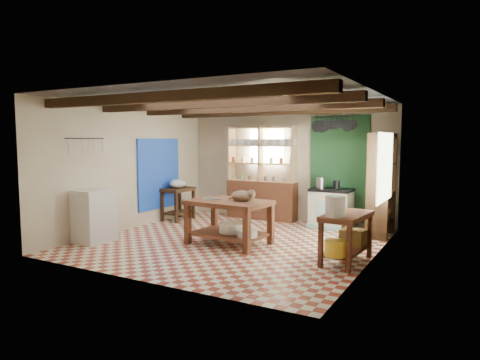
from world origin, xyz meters
The scene contains 30 objects.
floor centered at (0.00, 0.00, -0.01)m, with size 5.00×5.00×0.02m, color maroon.
ceiling centered at (0.00, 0.00, 2.60)m, with size 5.00×5.00×0.02m, color #404044.
wall_back centered at (0.00, 2.50, 1.30)m, with size 5.00×0.04×2.60m, color beige.
wall_front centered at (0.00, -2.50, 1.30)m, with size 5.00×0.04×2.60m, color beige.
wall_left centered at (-2.50, 0.00, 1.30)m, with size 0.04×5.00×2.60m, color beige.
wall_right centered at (2.50, 0.00, 1.30)m, with size 0.04×5.00×2.60m, color beige.
ceiling_beams centered at (0.00, 0.00, 2.48)m, with size 5.00×3.80×0.15m, color #362113.
blue_wall_patch centered at (-2.47, 0.90, 1.10)m, with size 0.04×1.40×1.60m, color blue.
green_wall_patch centered at (1.25, 2.47, 1.25)m, with size 1.30×0.04×2.30m, color #1E4D27.
window_back centered at (-0.50, 2.48, 1.70)m, with size 0.90×0.02×0.80m, color white.
window_right centered at (2.48, 1.00, 1.40)m, with size 0.02×1.30×1.20m, color white.
utensil_rail centered at (-2.44, -1.20, 1.78)m, with size 0.06×0.90×0.28m, color black.
pot_rack centered at (1.25, 2.05, 2.18)m, with size 0.86×0.12×0.36m, color black.
shelving_unit centered at (-0.55, 2.31, 1.10)m, with size 1.70×0.34×2.20m, color tan.
tall_rack centered at (2.28, 1.80, 1.00)m, with size 0.40×0.86×2.00m, color #362113.
work_table centered at (0.03, -0.19, 0.40)m, with size 1.41×0.94×0.80m, color brown.
stove centered at (1.19, 2.15, 0.42)m, with size 0.86×0.58×0.84m, color beige.
prep_table centered at (-2.20, 1.24, 0.38)m, with size 0.51×0.75×0.76m, color #362113.
white_cabinet centered at (-2.22, -1.25, 0.49)m, with size 0.54×0.65×0.97m, color silver.
right_counter centered at (2.18, -0.31, 0.38)m, with size 0.53×1.06×0.76m, color brown.
cat centered at (0.28, -0.16, 0.89)m, with size 0.42×0.32×0.19m, color #88694F.
steel_tray centered at (-0.33, -0.21, 0.81)m, with size 0.34×0.34×0.02m, color #A4A3AA.
basin_large centered at (0.08, -0.14, 0.30)m, with size 0.50×0.50×0.17m, color silver.
basin_small centered at (0.47, -0.32, 0.27)m, with size 0.36×0.36×0.13m, color silver.
kettle_left centered at (0.94, 2.16, 0.95)m, with size 0.20×0.20×0.23m, color #A4A3AA.
kettle_right centered at (1.29, 2.15, 0.93)m, with size 0.14×0.14×0.18m, color black.
enamel_bowl centered at (-2.20, 1.24, 0.85)m, with size 0.39×0.39×0.19m, color silver.
white_bucket centered at (2.10, -0.65, 0.91)m, with size 0.30×0.30×0.30m, color silver.
wicker_basket centered at (2.21, -0.01, 0.33)m, with size 0.37×0.29×0.26m, color olive.
yellow_tub centered at (2.14, -0.76, 0.32)m, with size 0.31×0.31×0.23m, color yellow.
Camera 1 is at (3.87, -6.71, 1.88)m, focal length 32.00 mm.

